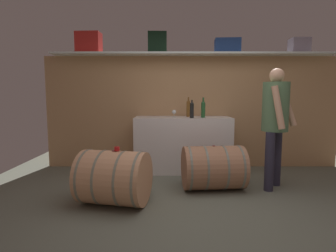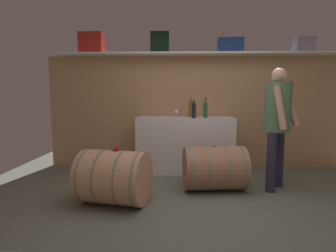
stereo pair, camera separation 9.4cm
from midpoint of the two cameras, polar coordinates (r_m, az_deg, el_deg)
name	(u,v)px [view 2 (the right image)]	position (r m, az deg, el deg)	size (l,w,h in m)	color
ground_plane	(203,198)	(3.64, 8.08, -14.75)	(6.47, 7.40, 0.02)	#636758
back_wall_panel	(195,112)	(4.97, 6.24, 2.87)	(5.27, 0.10, 1.99)	tan
high_shelf_board	(196,54)	(4.86, 6.54, 14.74)	(4.84, 0.40, 0.03)	silver
toolcase_red	(92,43)	(5.08, -15.10, 16.39)	(0.41, 0.26, 0.35)	red
toolcase_black	(160,43)	(4.88, -1.16, 17.05)	(0.32, 0.18, 0.35)	black
toolcase_navy	(230,46)	(4.96, 13.46, 16.03)	(0.43, 0.25, 0.24)	navy
toolcase_grey	(303,45)	(5.35, 26.98, 14.86)	(0.30, 0.26, 0.25)	gray
work_cabinet	(185,144)	(4.67, 4.13, -3.86)	(1.62, 0.58, 0.94)	white
wine_bottle_green	(205,109)	(4.51, 8.43, 3.57)	(0.07, 0.07, 0.33)	#265B2F
wine_bottle_amber	(191,108)	(4.70, 5.37, 3.77)	(0.07, 0.07, 0.34)	brown
wine_bottle_dark	(194,110)	(4.40, 6.05, 3.41)	(0.06, 0.06, 0.29)	black
wine_glass	(176,112)	(4.60, 2.34, 2.91)	(0.07, 0.07, 0.12)	white
wine_barrel_near	(114,177)	(3.38, -10.45, -10.47)	(0.90, 0.79, 0.66)	tan
wine_barrel_far	(214,168)	(3.86, 10.38, -8.63)	(0.88, 0.67, 0.62)	#A87353
tasting_cup	(117,148)	(3.28, -9.83, -4.66)	(0.06, 0.06, 0.05)	red
winemaker_pouring	(278,116)	(4.00, 22.63, 1.95)	(0.51, 0.53, 1.67)	#2D2B3D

